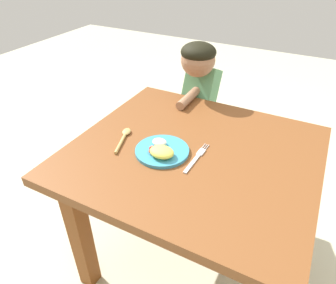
{
  "coord_description": "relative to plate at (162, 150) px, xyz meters",
  "views": [
    {
      "loc": [
        0.39,
        -0.99,
        1.53
      ],
      "look_at": [
        -0.11,
        -0.02,
        0.78
      ],
      "focal_mm": 32.56,
      "sensor_mm": 36.0,
      "label": 1
    }
  ],
  "objects": [
    {
      "name": "plate",
      "position": [
        0.0,
        0.0,
        0.0
      ],
      "size": [
        0.23,
        0.23,
        0.05
      ],
      "color": "teal",
      "rests_on": "dining_table"
    },
    {
      "name": "ground_plane",
      "position": [
        0.11,
        0.09,
        -0.78
      ],
      "size": [
        8.0,
        8.0,
        0.0
      ],
      "primitive_type": "plane",
      "color": "beige"
    },
    {
      "name": "fork",
      "position": [
        0.14,
        0.03,
        -0.01
      ],
      "size": [
        0.03,
        0.22,
        0.01
      ],
      "rotation": [
        0.0,
        0.0,
        1.54
      ],
      "color": "silver",
      "rests_on": "dining_table"
    },
    {
      "name": "dining_table",
      "position": [
        0.11,
        0.09,
        -0.15
      ],
      "size": [
        1.03,
        0.94,
        0.76
      ],
      "color": "brown",
      "rests_on": "ground_plane"
    },
    {
      "name": "person",
      "position": [
        -0.1,
        0.67,
        -0.17
      ],
      "size": [
        0.19,
        0.42,
        1.06
      ],
      "rotation": [
        0.0,
        0.0,
        3.14
      ],
      "color": "#324458",
      "rests_on": "ground_plane"
    },
    {
      "name": "spoon",
      "position": [
        -0.21,
        0.03,
        -0.01
      ],
      "size": [
        0.09,
        0.2,
        0.02
      ],
      "rotation": [
        0.0,
        0.0,
        1.88
      ],
      "color": "tan",
      "rests_on": "dining_table"
    }
  ]
}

